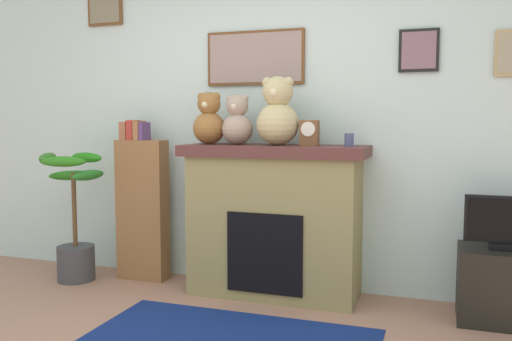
# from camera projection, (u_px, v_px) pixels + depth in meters

# --- Properties ---
(back_wall) EXTENTS (5.20, 0.15, 2.60)m
(back_wall) POSITION_uv_depth(u_px,v_px,m) (262.00, 118.00, 4.22)
(back_wall) COLOR silver
(back_wall) RESTS_ON ground_plane
(fireplace) EXTENTS (1.33, 0.53, 1.10)m
(fireplace) POSITION_uv_depth(u_px,v_px,m) (275.00, 220.00, 3.94)
(fireplace) COLOR #8A8051
(fireplace) RESTS_ON ground_plane
(bookshelf) EXTENTS (0.40, 0.16, 1.28)m
(bookshelf) POSITION_uv_depth(u_px,v_px,m) (142.00, 206.00, 4.34)
(bookshelf) COLOR #8C5F39
(bookshelf) RESTS_ON ground_plane
(potted_plant) EXTENTS (0.54, 0.59, 1.03)m
(potted_plant) POSITION_uv_depth(u_px,v_px,m) (74.00, 227.00, 4.31)
(potted_plant) COLOR #3F3F44
(potted_plant) RESTS_ON ground_plane
(tv_stand) EXTENTS (0.56, 0.40, 0.47)m
(tv_stand) POSITION_uv_depth(u_px,v_px,m) (504.00, 286.00, 3.42)
(tv_stand) COLOR black
(tv_stand) RESTS_ON ground_plane
(television) EXTENTS (0.51, 0.14, 0.34)m
(television) POSITION_uv_depth(u_px,v_px,m) (507.00, 225.00, 3.38)
(television) COLOR black
(television) RESTS_ON tv_stand
(area_rug) EXTENTS (1.70, 0.94, 0.01)m
(area_rug) POSITION_uv_depth(u_px,v_px,m) (228.00, 341.00, 3.14)
(area_rug) COLOR navy
(area_rug) RESTS_ON ground_plane
(candle_jar) EXTENTS (0.06, 0.06, 0.09)m
(candle_jar) POSITION_uv_depth(u_px,v_px,m) (349.00, 140.00, 3.70)
(candle_jar) COLOR #4C517A
(candle_jar) RESTS_ON fireplace
(mantel_clock) EXTENTS (0.13, 0.09, 0.18)m
(mantel_clock) POSITION_uv_depth(u_px,v_px,m) (309.00, 133.00, 3.78)
(mantel_clock) COLOR brown
(mantel_clock) RESTS_ON fireplace
(teddy_bear_grey) EXTENTS (0.24, 0.24, 0.39)m
(teddy_bear_grey) POSITION_uv_depth(u_px,v_px,m) (209.00, 121.00, 4.02)
(teddy_bear_grey) COLOR olive
(teddy_bear_grey) RESTS_ON fireplace
(teddy_bear_brown) EXTENTS (0.23, 0.23, 0.37)m
(teddy_bear_brown) POSITION_uv_depth(u_px,v_px,m) (237.00, 122.00, 3.95)
(teddy_bear_brown) COLOR tan
(teddy_bear_brown) RESTS_ON fireplace
(teddy_bear_cream) EXTENTS (0.30, 0.30, 0.49)m
(teddy_bear_cream) POSITION_uv_depth(u_px,v_px,m) (278.00, 114.00, 3.85)
(teddy_bear_cream) COLOR #C7B681
(teddy_bear_cream) RESTS_ON fireplace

